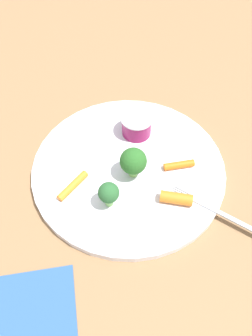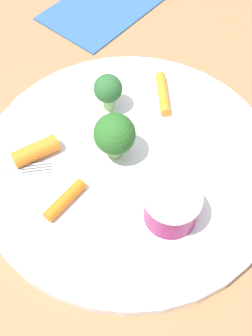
{
  "view_description": "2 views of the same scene",
  "coord_description": "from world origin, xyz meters",
  "views": [
    {
      "loc": [
        -0.14,
        -0.29,
        0.45
      ],
      "look_at": [
        -0.01,
        -0.01,
        0.02
      ],
      "focal_mm": 37.27,
      "sensor_mm": 36.0,
      "label": 1
    },
    {
      "loc": [
        0.22,
        0.09,
        0.36
      ],
      "look_at": [
        0.02,
        0.0,
        0.02
      ],
      "focal_mm": 44.78,
      "sensor_mm": 36.0,
      "label": 2
    }
  ],
  "objects": [
    {
      "name": "ground_plane",
      "position": [
        0.0,
        0.0,
        0.0
      ],
      "size": [
        2.4,
        2.4,
        0.0
      ],
      "primitive_type": "plane",
      "color": "olive"
    },
    {
      "name": "plate",
      "position": [
        0.0,
        0.0,
        0.01
      ],
      "size": [
        0.3,
        0.3,
        0.01
      ],
      "primitive_type": "cylinder",
      "color": "white",
      "rests_on": "ground_plane"
    },
    {
      "name": "sauce_cup",
      "position": [
        0.04,
        0.06,
        0.03
      ],
      "size": [
        0.05,
        0.05,
        0.03
      ],
      "color": "maroon",
      "rests_on": "plate"
    },
    {
      "name": "broccoli_floret_0",
      "position": [
        0.0,
        -0.02,
        0.04
      ],
      "size": [
        0.04,
        0.04,
        0.05
      ],
      "color": "#7EB758",
      "rests_on": "plate"
    },
    {
      "name": "broccoli_floret_1",
      "position": [
        -0.05,
        -0.05,
        0.04
      ],
      "size": [
        0.03,
        0.03,
        0.04
      ],
      "color": "#81C065",
      "rests_on": "plate"
    },
    {
      "name": "carrot_stick_0",
      "position": [
        -0.09,
        -0.0,
        0.02
      ],
      "size": [
        0.06,
        0.04,
        0.01
      ],
      "primitive_type": "cylinder",
      "rotation": [
        1.57,
        0.0,
        2.05
      ],
      "color": "orange",
      "rests_on": "plate"
    },
    {
      "name": "carrot_stick_1",
      "position": [
        0.07,
        -0.03,
        0.02
      ],
      "size": [
        0.05,
        0.02,
        0.01
      ],
      "primitive_type": "cylinder",
      "rotation": [
        1.57,
        0.0,
        4.45
      ],
      "color": "orange",
      "rests_on": "plate"
    },
    {
      "name": "carrot_stick_2",
      "position": [
        0.03,
        -0.09,
        0.02
      ],
      "size": [
        0.05,
        0.04,
        0.02
      ],
      "primitive_type": "cylinder",
      "rotation": [
        1.57,
        0.0,
        0.95
      ],
      "color": "orange",
      "rests_on": "plate"
    },
    {
      "name": "napkin",
      "position": [
        -0.23,
        -0.14,
        0.0
      ],
      "size": [
        0.18,
        0.15,
        0.0
      ],
      "primitive_type": "cube",
      "rotation": [
        0.0,
        0.0,
        -0.28
      ],
      "color": "#2C5491",
      "rests_on": "ground_plane"
    }
  ]
}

